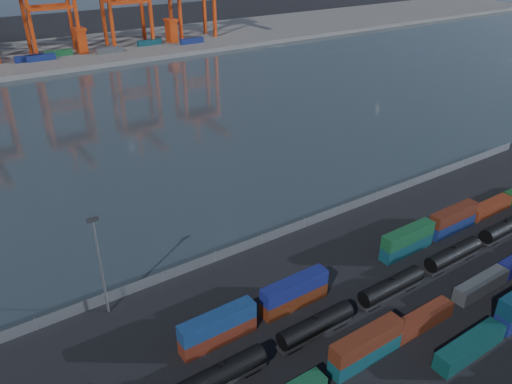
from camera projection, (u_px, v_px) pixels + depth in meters
ground at (373, 333)px, 72.15m from camera, size 700.00×700.00×0.00m
harbor_water at (115, 125)px, 148.93m from camera, size 700.00×700.00×0.00m
far_quay at (32, 57)px, 225.26m from camera, size 700.00×70.00×2.00m
container_row_mid at (324, 375)px, 63.03m from camera, size 141.63×2.34×4.98m
container_row_north at (316, 285)px, 78.65m from camera, size 140.15×2.34×4.99m
tanker_string at (355, 305)px, 74.51m from camera, size 121.12×2.71×3.88m
waterfront_fence at (262, 239)px, 92.16m from camera, size 160.12×0.12×2.20m
yard_light_mast at (100, 261)px, 71.88m from camera, size 1.60×0.40×16.60m
quay_containers at (11, 61)px, 208.08m from camera, size 172.58×10.99×2.60m
straddle_carriers at (28, 46)px, 213.53m from camera, size 140.00×7.00×11.10m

